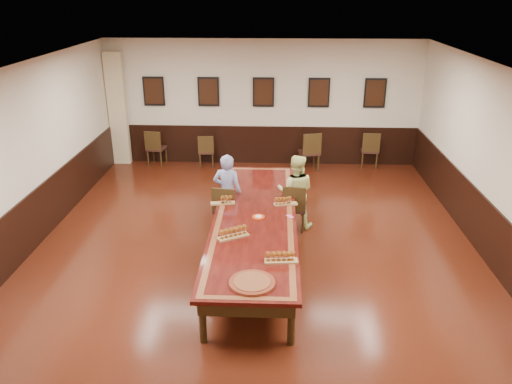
{
  "coord_description": "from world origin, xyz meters",
  "views": [
    {
      "loc": [
        0.35,
        -7.67,
        4.39
      ],
      "look_at": [
        0.0,
        0.5,
        1.0
      ],
      "focal_mm": 35.0,
      "sensor_mm": 36.0,
      "label": 1
    }
  ],
  "objects_px": {
    "spare_chair_d": "(369,149)",
    "person_woman": "(295,191)",
    "spare_chair_a": "(156,147)",
    "spare_chair_c": "(309,151)",
    "chair_woman": "(295,206)",
    "conference_table": "(255,224)",
    "chair_man": "(226,208)",
    "spare_chair_b": "(206,150)",
    "person_man": "(228,192)",
    "carved_platter": "(252,283)"
  },
  "relations": [
    {
      "from": "carved_platter",
      "to": "conference_table",
      "type": "bearing_deg",
      "value": 91.6
    },
    {
      "from": "spare_chair_d",
      "to": "conference_table",
      "type": "relative_size",
      "value": 0.19
    },
    {
      "from": "spare_chair_d",
      "to": "conference_table",
      "type": "height_order",
      "value": "spare_chair_d"
    },
    {
      "from": "chair_woman",
      "to": "carved_platter",
      "type": "xyz_separation_m",
      "value": [
        -0.66,
        -3.18,
        0.31
      ]
    },
    {
      "from": "chair_man",
      "to": "spare_chair_a",
      "type": "height_order",
      "value": "chair_man"
    },
    {
      "from": "spare_chair_b",
      "to": "person_woman",
      "type": "xyz_separation_m",
      "value": [
        2.21,
        -3.46,
        0.31
      ]
    },
    {
      "from": "person_woman",
      "to": "carved_platter",
      "type": "bearing_deg",
      "value": 84.9
    },
    {
      "from": "chair_woman",
      "to": "spare_chair_b",
      "type": "xyz_separation_m",
      "value": [
        -2.2,
        3.56,
        -0.04
      ]
    },
    {
      "from": "chair_man",
      "to": "spare_chair_a",
      "type": "distance_m",
      "value": 4.38
    },
    {
      "from": "spare_chair_a",
      "to": "spare_chair_c",
      "type": "relative_size",
      "value": 0.93
    },
    {
      "from": "spare_chair_c",
      "to": "spare_chair_d",
      "type": "relative_size",
      "value": 1.07
    },
    {
      "from": "chair_man",
      "to": "spare_chair_b",
      "type": "xyz_separation_m",
      "value": [
        -0.89,
        3.7,
        -0.05
      ]
    },
    {
      "from": "person_man",
      "to": "person_woman",
      "type": "xyz_separation_m",
      "value": [
        1.3,
        0.14,
        -0.02
      ]
    },
    {
      "from": "spare_chair_a",
      "to": "carved_platter",
      "type": "bearing_deg",
      "value": 122.49
    },
    {
      "from": "chair_woman",
      "to": "person_woman",
      "type": "height_order",
      "value": "person_woman"
    },
    {
      "from": "chair_woman",
      "to": "carved_platter",
      "type": "distance_m",
      "value": 3.26
    },
    {
      "from": "spare_chair_d",
      "to": "person_man",
      "type": "bearing_deg",
      "value": 51.11
    },
    {
      "from": "chair_man",
      "to": "spare_chair_c",
      "type": "bearing_deg",
      "value": -107.29
    },
    {
      "from": "chair_man",
      "to": "chair_woman",
      "type": "height_order",
      "value": "chair_man"
    },
    {
      "from": "chair_man",
      "to": "spare_chair_c",
      "type": "relative_size",
      "value": 0.93
    },
    {
      "from": "person_man",
      "to": "conference_table",
      "type": "relative_size",
      "value": 0.3
    },
    {
      "from": "spare_chair_c",
      "to": "conference_table",
      "type": "relative_size",
      "value": 0.2
    },
    {
      "from": "spare_chair_b",
      "to": "conference_table",
      "type": "height_order",
      "value": "spare_chair_b"
    },
    {
      "from": "chair_woman",
      "to": "conference_table",
      "type": "xyz_separation_m",
      "value": [
        -0.72,
        -1.11,
        0.14
      ]
    },
    {
      "from": "spare_chair_c",
      "to": "person_woman",
      "type": "distance_m",
      "value": 3.31
    },
    {
      "from": "spare_chair_a",
      "to": "spare_chair_c",
      "type": "xyz_separation_m",
      "value": [
        3.99,
        -0.27,
        0.03
      ]
    },
    {
      "from": "spare_chair_c",
      "to": "carved_platter",
      "type": "height_order",
      "value": "spare_chair_c"
    },
    {
      "from": "chair_man",
      "to": "carved_platter",
      "type": "bearing_deg",
      "value": 111.4
    },
    {
      "from": "chair_woman",
      "to": "spare_chair_a",
      "type": "xyz_separation_m",
      "value": [
        -3.52,
        3.64,
        0.0
      ]
    },
    {
      "from": "spare_chair_d",
      "to": "carved_platter",
      "type": "distance_m",
      "value": 7.4
    },
    {
      "from": "spare_chair_c",
      "to": "spare_chair_a",
      "type": "bearing_deg",
      "value": -17.61
    },
    {
      "from": "chair_man",
      "to": "spare_chair_d",
      "type": "distance_m",
      "value": 5.1
    },
    {
      "from": "carved_platter",
      "to": "chair_man",
      "type": "bearing_deg",
      "value": 101.92
    },
    {
      "from": "spare_chair_c",
      "to": "person_man",
      "type": "relative_size",
      "value": 0.67
    },
    {
      "from": "chair_woman",
      "to": "person_woman",
      "type": "distance_m",
      "value": 0.28
    },
    {
      "from": "spare_chair_b",
      "to": "conference_table",
      "type": "xyz_separation_m",
      "value": [
        1.48,
        -4.67,
        0.19
      ]
    },
    {
      "from": "spare_chair_b",
      "to": "person_man",
      "type": "height_order",
      "value": "person_man"
    },
    {
      "from": "chair_woman",
      "to": "spare_chair_d",
      "type": "height_order",
      "value": "spare_chair_d"
    },
    {
      "from": "person_woman",
      "to": "spare_chair_c",
      "type": "bearing_deg",
      "value": -91.45
    },
    {
      "from": "spare_chair_d",
      "to": "carved_platter",
      "type": "bearing_deg",
      "value": 71.32
    },
    {
      "from": "person_woman",
      "to": "carved_platter",
      "type": "distance_m",
      "value": 3.35
    },
    {
      "from": "chair_woman",
      "to": "spare_chair_c",
      "type": "distance_m",
      "value": 3.4
    },
    {
      "from": "spare_chair_d",
      "to": "person_woman",
      "type": "xyz_separation_m",
      "value": [
        -2.04,
        -3.6,
        0.26
      ]
    },
    {
      "from": "chair_woman",
      "to": "person_man",
      "type": "xyz_separation_m",
      "value": [
        -1.29,
        -0.04,
        0.28
      ]
    },
    {
      "from": "chair_man",
      "to": "spare_chair_b",
      "type": "distance_m",
      "value": 3.81
    },
    {
      "from": "spare_chair_d",
      "to": "carved_platter",
      "type": "xyz_separation_m",
      "value": [
        -2.71,
        -6.88,
        0.3
      ]
    },
    {
      "from": "carved_platter",
      "to": "spare_chair_b",
      "type": "bearing_deg",
      "value": 102.83
    },
    {
      "from": "spare_chair_b",
      "to": "chair_woman",
      "type": "bearing_deg",
      "value": 114.34
    },
    {
      "from": "spare_chair_a",
      "to": "person_man",
      "type": "height_order",
      "value": "person_man"
    },
    {
      "from": "spare_chair_c",
      "to": "person_woman",
      "type": "bearing_deg",
      "value": 68.33
    }
  ]
}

